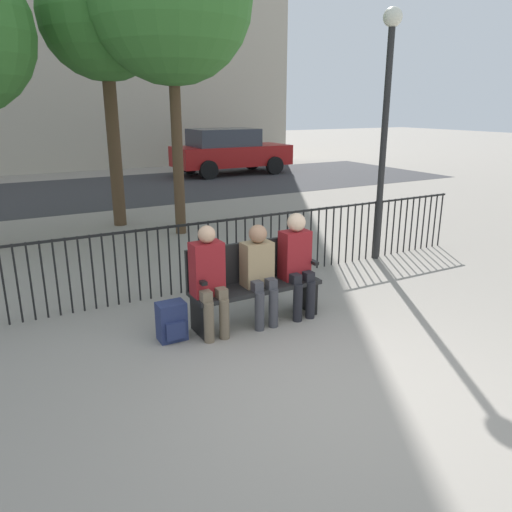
% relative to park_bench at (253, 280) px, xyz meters
% --- Properties ---
extents(ground_plane, '(80.00, 80.00, 0.00)m').
position_rel_park_bench_xyz_m(ground_plane, '(0.00, -1.81, -0.49)').
color(ground_plane, gray).
extents(park_bench, '(1.54, 0.45, 0.92)m').
position_rel_park_bench_xyz_m(park_bench, '(0.00, 0.00, 0.00)').
color(park_bench, black).
rests_on(park_bench, ground).
extents(seated_person_0, '(0.34, 0.39, 1.23)m').
position_rel_park_bench_xyz_m(seated_person_0, '(-0.60, -0.13, 0.19)').
color(seated_person_0, brown).
rests_on(seated_person_0, ground).
extents(seated_person_1, '(0.34, 0.39, 1.16)m').
position_rel_park_bench_xyz_m(seated_person_1, '(0.01, -0.13, 0.17)').
color(seated_person_1, '#3D3D42').
rests_on(seated_person_1, ground).
extents(seated_person_2, '(0.34, 0.39, 1.24)m').
position_rel_park_bench_xyz_m(seated_person_2, '(0.52, -0.12, 0.21)').
color(seated_person_2, black).
rests_on(seated_person_2, ground).
extents(backpack, '(0.30, 0.25, 0.43)m').
position_rel_park_bench_xyz_m(backpack, '(-1.02, -0.06, -0.28)').
color(backpack, navy).
rests_on(backpack, ground).
extents(fence_railing, '(9.01, 0.03, 0.95)m').
position_rel_park_bench_xyz_m(fence_railing, '(-0.02, 1.21, 0.07)').
color(fence_railing, black).
rests_on(fence_railing, ground).
extents(tree_1, '(2.44, 2.44, 5.29)m').
position_rel_park_bench_xyz_m(tree_1, '(-0.14, 5.61, 3.54)').
color(tree_1, '#4C3823').
rests_on(tree_1, ground).
extents(tree_2, '(2.87, 2.87, 5.61)m').
position_rel_park_bench_xyz_m(tree_2, '(0.73, 4.32, 3.68)').
color(tree_2, '#4C3823').
rests_on(tree_2, ground).
extents(lamp_post, '(0.28, 0.28, 3.79)m').
position_rel_park_bench_xyz_m(lamp_post, '(2.95, 1.17, 2.01)').
color(lamp_post, black).
rests_on(lamp_post, ground).
extents(street_surface, '(24.00, 6.00, 0.01)m').
position_rel_park_bench_xyz_m(street_surface, '(0.00, 10.19, -0.48)').
color(street_surface, '#333335').
rests_on(street_surface, ground).
extents(parked_car_0, '(4.20, 1.94, 1.62)m').
position_rel_park_bench_xyz_m(parked_car_0, '(5.41, 11.71, 0.36)').
color(parked_car_0, maroon).
rests_on(parked_car_0, ground).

